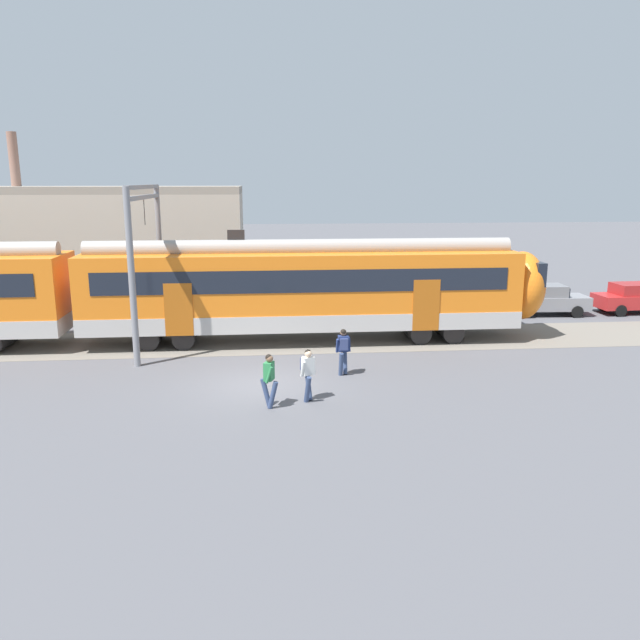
{
  "coord_description": "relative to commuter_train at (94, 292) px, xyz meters",
  "views": [
    {
      "loc": [
        0.16,
        -20.03,
        6.68
      ],
      "look_at": [
        2.23,
        2.6,
        1.6
      ],
      "focal_mm": 35.0,
      "sensor_mm": 36.0,
      "label": 1
    }
  ],
  "objects": [
    {
      "name": "ground_plane",
      "position": [
        6.75,
        -5.78,
        -2.25
      ],
      "size": [
        160.0,
        160.0,
        0.0
      ],
      "primitive_type": "plane",
      "color": "#515156"
    },
    {
      "name": "track_bed",
      "position": [
        -2.48,
        0.0,
        -2.25
      ],
      "size": [
        80.0,
        4.4,
        0.01
      ],
      "primitive_type": "cube",
      "color": "slate",
      "rests_on": "ground"
    },
    {
      "name": "commuter_train",
      "position": [
        0.0,
        0.0,
        0.0
      ],
      "size": [
        38.05,
        3.07,
        4.73
      ],
      "color": "#B2ADA8",
      "rests_on": "ground"
    },
    {
      "name": "pedestrian_green",
      "position": [
        7.02,
        -7.95,
        -1.29
      ],
      "size": [
        0.58,
        0.64,
        1.67
      ],
      "color": "navy",
      "rests_on": "ground"
    },
    {
      "name": "pedestrian_white",
      "position": [
        8.2,
        -7.49,
        -1.26
      ],
      "size": [
        0.52,
        0.71,
        1.67
      ],
      "color": "navy",
      "rests_on": "ground"
    },
    {
      "name": "pedestrian_navy",
      "position": [
        9.63,
        -4.97,
        -1.26
      ],
      "size": [
        0.53,
        0.64,
        1.67
      ],
      "color": "navy",
      "rests_on": "ground"
    },
    {
      "name": "parked_car_grey",
      "position": [
        21.24,
        4.17,
        -1.47
      ],
      "size": [
        4.08,
        1.92,
        1.54
      ],
      "color": "gray",
      "rests_on": "ground"
    },
    {
      "name": "parked_car_red",
      "position": [
        25.95,
        4.2,
        -1.47
      ],
      "size": [
        4.07,
        1.9,
        1.54
      ],
      "color": "#B22323",
      "rests_on": "ground"
    },
    {
      "name": "catenary_gantry",
      "position": [
        2.2,
        0.0,
        2.06
      ],
      "size": [
        0.24,
        6.64,
        6.53
      ],
      "color": "gray",
      "rests_on": "ground"
    },
    {
      "name": "background_building",
      "position": [
        -1.66,
        9.43,
        0.95
      ],
      "size": [
        14.82,
        5.0,
        9.2
      ],
      "color": "#B2A899",
      "rests_on": "ground"
    }
  ]
}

